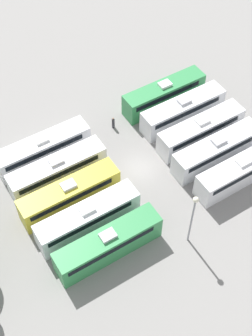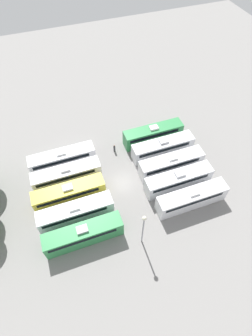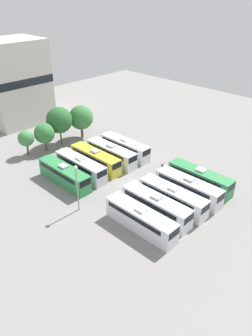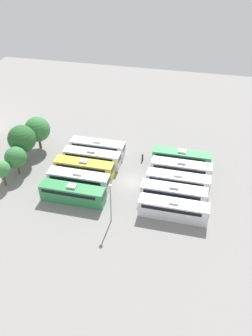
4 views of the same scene
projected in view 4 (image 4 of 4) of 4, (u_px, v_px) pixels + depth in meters
ground_plane at (130, 181)px, 63.00m from camera, size 123.09×123.09×0.00m
bus_0 at (173, 209)px, 54.41m from camera, size 2.64×11.59×3.57m
bus_1 at (173, 194)px, 57.51m from camera, size 2.64×11.59×3.57m
bus_2 at (178, 181)px, 60.23m from camera, size 2.64×11.59×3.57m
bus_3 at (181, 169)px, 63.27m from camera, size 2.64×11.59×3.57m
bus_4 at (181, 158)px, 66.28m from camera, size 2.64×11.59×3.57m
bus_5 at (72, 193)px, 57.57m from camera, size 2.64×11.59×3.57m
bus_6 at (79, 180)px, 60.61m from camera, size 2.64×11.59×3.57m
bus_7 at (84, 168)px, 63.56m from camera, size 2.64×11.59×3.57m
bus_8 at (92, 157)px, 66.40m from camera, size 2.64×11.59×3.57m
bus_9 at (98, 148)px, 69.35m from camera, size 2.64×11.59×3.57m
worker_person at (142, 157)px, 68.16m from camera, size 0.36×0.36×1.72m
light_pole at (110, 197)px, 51.51m from camera, size 0.60×0.60×7.81m
tree_0 at (2, 169)px, 59.99m from camera, size 3.21×3.21×5.34m
tree_1 at (16, 157)px, 62.63m from camera, size 4.21×4.21×6.04m
tree_2 at (22, 139)px, 65.23m from camera, size 5.56×5.56×8.19m
tree_3 at (37, 129)px, 69.56m from camera, size 5.37×5.37×7.48m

